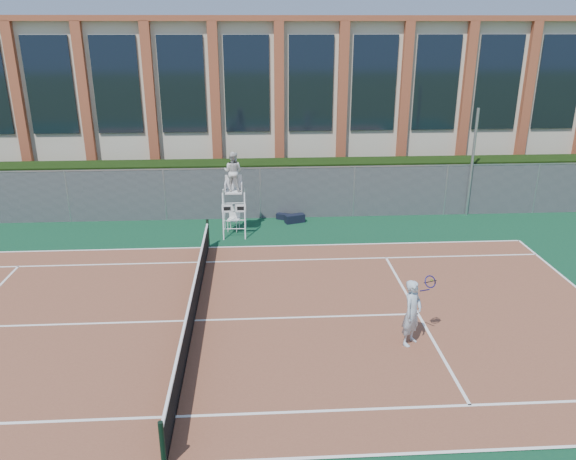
{
  "coord_description": "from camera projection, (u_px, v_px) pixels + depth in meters",
  "views": [
    {
      "loc": [
        1.82,
        -14.03,
        7.88
      ],
      "look_at": [
        2.83,
        3.0,
        1.58
      ],
      "focal_mm": 35.0,
      "sensor_mm": 36.0,
      "label": 1
    }
  ],
  "objects": [
    {
      "name": "plastic_chair",
      "position": [
        234.0,
        217.0,
        22.54
      ],
      "size": [
        0.55,
        0.55,
        0.97
      ],
      "color": "silver",
      "rests_on": "apron"
    },
    {
      "name": "tennis_court",
      "position": [
        194.0,
        321.0,
        15.76
      ],
      "size": [
        23.77,
        10.97,
        0.02
      ],
      "primitive_type": "cube",
      "color": "brown",
      "rests_on": "apron"
    },
    {
      "name": "umpire_chair",
      "position": [
        233.0,
        174.0,
        21.58
      ],
      "size": [
        0.93,
        1.43,
        3.33
      ],
      "color": "white",
      "rests_on": "ground"
    },
    {
      "name": "sports_bag_near",
      "position": [
        295.0,
        219.0,
        23.52
      ],
      "size": [
        0.88,
        0.57,
        0.35
      ],
      "primitive_type": "cube",
      "rotation": [
        0.0,
        0.0,
        0.31
      ],
      "color": "black",
      "rests_on": "apron"
    },
    {
      "name": "building",
      "position": [
        221.0,
        95.0,
        31.14
      ],
      "size": [
        45.0,
        10.6,
        8.22
      ],
      "color": "beige",
      "rests_on": "ground"
    },
    {
      "name": "tennis_player",
      "position": [
        412.0,
        313.0,
        14.34
      ],
      "size": [
        1.05,
        0.84,
        1.8
      ],
      "color": "#AABECC",
      "rests_on": "tennis_court"
    },
    {
      "name": "fence",
      "position": [
        213.0,
        194.0,
        23.63
      ],
      "size": [
        40.0,
        0.06,
        2.2
      ],
      "primitive_type": null,
      "color": "#595E60",
      "rests_on": "ground"
    },
    {
      "name": "hedge",
      "position": [
        215.0,
        187.0,
        24.75
      ],
      "size": [
        40.0,
        1.4,
        2.2
      ],
      "primitive_type": "cube",
      "color": "black",
      "rests_on": "ground"
    },
    {
      "name": "sports_bag_far",
      "position": [
        284.0,
        217.0,
        23.92
      ],
      "size": [
        0.67,
        0.5,
        0.24
      ],
      "primitive_type": "cube",
      "rotation": [
        0.0,
        0.0,
        -0.43
      ],
      "color": "black",
      "rests_on": "apron"
    },
    {
      "name": "ground",
      "position": [
        194.0,
        321.0,
        15.77
      ],
      "size": [
        120.0,
        120.0,
        0.0
      ],
      "primitive_type": "plane",
      "color": "#233814"
    },
    {
      "name": "tennis_net",
      "position": [
        193.0,
        304.0,
        15.58
      ],
      "size": [
        0.1,
        11.3,
        1.1
      ],
      "color": "black",
      "rests_on": "ground"
    },
    {
      "name": "steel_pole",
      "position": [
        472.0,
        163.0,
        23.73
      ],
      "size": [
        0.12,
        0.12,
        4.63
      ],
      "primitive_type": "cylinder",
      "color": "#9EA0A5",
      "rests_on": "ground"
    },
    {
      "name": "apron",
      "position": [
        197.0,
        305.0,
        16.7
      ],
      "size": [
        36.0,
        20.0,
        0.01
      ],
      "primitive_type": "cube",
      "color": "#0D3B25",
      "rests_on": "ground"
    }
  ]
}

